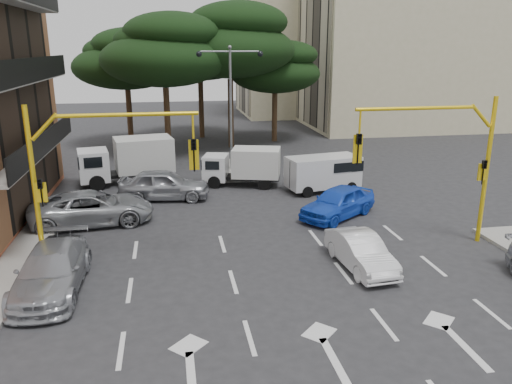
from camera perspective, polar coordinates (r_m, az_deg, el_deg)
ground at (r=17.91m, az=3.83°, el=-9.71°), size 120.00×120.00×0.00m
median_strip at (r=32.79m, az=-2.81°, el=2.58°), size 1.40×6.00×0.15m
apartment_beige_near at (r=53.30m, az=17.44°, el=17.22°), size 20.20×12.15×18.70m
apartment_beige_far at (r=61.96m, az=6.07°, el=16.68°), size 16.20×12.15×16.70m
pine_left_near at (r=37.57m, az=-10.39°, el=15.68°), size 9.15×9.15×10.23m
pine_center at (r=39.88m, az=-2.92°, el=16.93°), size 9.98×9.98×11.16m
pine_left_far at (r=41.68m, az=-14.60°, el=14.52°), size 8.32×8.32×9.30m
pine_right at (r=42.56m, az=2.28°, el=14.10°), size 7.49×7.49×8.37m
pine_back at (r=44.67m, az=-6.40°, el=15.90°), size 9.15×9.15×10.23m
signal_mast_right at (r=21.00m, az=21.08°, el=4.34°), size 5.79×0.37×6.00m
signal_mast_left at (r=18.26m, az=-18.77°, el=2.90°), size 5.79×0.37×6.00m
street_lamp_center at (r=31.95m, az=-2.94°, el=11.94°), size 4.16×0.36×7.77m
car_white_hatch at (r=18.77m, az=11.88°, el=-6.68°), size 1.65×3.91×1.26m
car_blue_compact at (r=23.97m, az=9.35°, el=-1.16°), size 4.55×3.98×1.48m
car_silver_wagon at (r=18.01m, az=-22.34°, el=-8.29°), size 2.11×5.01×1.44m
car_silver_cross_a at (r=23.97m, az=-18.20°, el=-1.73°), size 5.74×3.17×1.52m
car_silver_cross_b at (r=26.88m, az=-10.46°, el=0.85°), size 4.97×2.54×1.62m
van_white at (r=28.17m, az=7.65°, el=2.11°), size 4.28×2.48×2.01m
box_truck_a at (r=30.42m, az=-14.49°, el=3.44°), size 5.80×3.28×2.69m
box_truck_b at (r=29.07m, az=-1.56°, el=2.89°), size 4.84×3.04×2.21m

